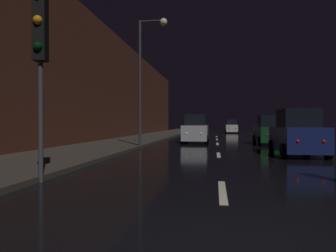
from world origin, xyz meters
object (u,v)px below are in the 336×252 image
(car_distant_taillights, at_px, (231,127))
(car_approaching_headlights, at_px, (196,130))
(traffic_light_near_left, at_px, (40,38))
(car_parked_right_far, at_px, (269,131))
(streetlamp_overhead, at_px, (147,63))
(car_parked_right_near, at_px, (297,134))

(car_distant_taillights, bearing_deg, car_approaching_headlights, 170.58)
(traffic_light_near_left, distance_m, car_approaching_headlights, 16.07)
(car_distant_taillights, bearing_deg, traffic_light_near_left, 170.25)
(car_approaching_headlights, height_order, car_distant_taillights, car_approaching_headlights)
(traffic_light_near_left, height_order, car_parked_right_far, traffic_light_near_left)
(streetlamp_overhead, relative_size, car_parked_right_near, 1.81)
(traffic_light_near_left, xyz_separation_m, streetlamp_overhead, (0.34, 10.41, 1.39))
(streetlamp_overhead, relative_size, car_distant_taillights, 1.91)
(streetlamp_overhead, xyz_separation_m, car_approaching_headlights, (2.47, 5.20, -3.98))
(streetlamp_overhead, bearing_deg, car_approaching_headlights, 64.58)
(car_approaching_headlights, xyz_separation_m, car_distant_taillights, (3.77, 22.71, -0.06))
(car_approaching_headlights, bearing_deg, car_parked_right_near, 32.40)
(car_parked_right_near, bearing_deg, traffic_light_near_left, 133.82)
(car_approaching_headlights, xyz_separation_m, car_parked_right_far, (5.09, -0.84, -0.06))
(car_parked_right_far, height_order, car_distant_taillights, car_parked_right_far)
(traffic_light_near_left, xyz_separation_m, car_parked_right_far, (7.91, 14.77, -2.64))
(traffic_light_near_left, distance_m, streetlamp_overhead, 10.51)
(car_parked_right_far, distance_m, car_distant_taillights, 23.59)
(streetlamp_overhead, distance_m, car_parked_right_near, 9.00)
(car_parked_right_near, relative_size, car_distant_taillights, 1.06)
(streetlamp_overhead, relative_size, car_approaching_headlights, 1.80)
(streetlamp_overhead, relative_size, car_parked_right_far, 1.91)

